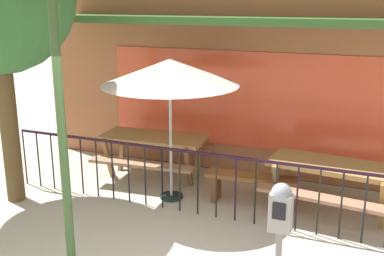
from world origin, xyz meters
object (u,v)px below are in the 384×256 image
patio_umbrella (170,73)px  parking_meter_near (280,227)px  picnic_table_left (153,145)px  patio_bench (252,183)px  picnic_table_right (332,174)px  street_lamp (56,50)px

patio_umbrella → parking_meter_near: bearing=-51.2°
patio_umbrella → parking_meter_near: (2.26, -2.80, -0.73)m
picnic_table_left → patio_bench: 1.96m
patio_bench → parking_meter_near: parking_meter_near is taller
picnic_table_right → parking_meter_near: 3.26m
picnic_table_left → street_lamp: 3.62m
patio_umbrella → parking_meter_near: 3.67m
picnic_table_right → street_lamp: street_lamp is taller
picnic_table_right → street_lamp: bearing=-133.8°
picnic_table_right → street_lamp: size_ratio=0.50×
picnic_table_left → street_lamp: size_ratio=0.48×
patio_bench → parking_meter_near: 3.33m
patio_umbrella → patio_bench: size_ratio=1.56×
picnic_table_left → parking_meter_near: bearing=-50.2°
parking_meter_near → picnic_table_right: bearing=87.5°
picnic_table_left → picnic_table_right: (3.04, -0.30, 0.00)m
picnic_table_left → parking_meter_near: size_ratio=1.15×
patio_bench → parking_meter_near: (1.01, -3.04, 0.92)m
picnic_table_left → patio_umbrella: (0.65, -0.69, 1.39)m
patio_bench → street_lamp: bearing=-119.6°
street_lamp → picnic_table_left: bearing=98.2°
patio_bench → street_lamp: street_lamp is taller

